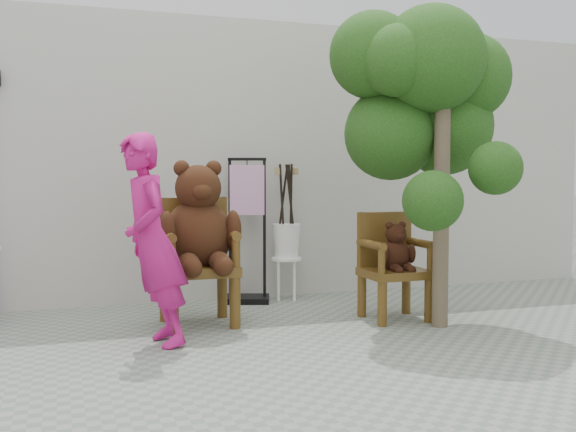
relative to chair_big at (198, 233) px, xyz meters
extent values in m
plane|color=gray|center=(0.63, -1.46, -0.82)|extent=(60.00, 60.00, 0.00)
cube|color=#AFADA4|center=(0.63, 1.64, 0.68)|extent=(9.00, 1.00, 3.00)
cylinder|color=#442D0E|center=(-0.27, -0.25, -0.59)|extent=(0.10, 0.10, 0.45)
cylinder|color=#442D0E|center=(-0.27, 0.23, -0.59)|extent=(0.10, 0.10, 0.45)
cylinder|color=#442D0E|center=(0.27, -0.25, -0.59)|extent=(0.10, 0.10, 0.45)
cylinder|color=#442D0E|center=(0.27, 0.23, -0.59)|extent=(0.10, 0.10, 0.45)
cube|color=#442D0E|center=(0.00, -0.01, -0.32)|extent=(0.65, 0.59, 0.09)
cube|color=#442D0E|center=(0.00, 0.25, 0.01)|extent=(0.61, 0.09, 0.59)
cylinder|color=#442D0E|center=(-0.28, 0.25, 0.01)|extent=(0.09, 0.09, 0.59)
cylinder|color=#442D0E|center=(-0.28, -0.25, -0.15)|extent=(0.08, 0.08, 0.27)
cylinder|color=#442D0E|center=(-0.28, -0.01, -0.01)|extent=(0.09, 0.56, 0.09)
cylinder|color=#442D0E|center=(0.28, 0.25, 0.01)|extent=(0.09, 0.09, 0.59)
cylinder|color=#442D0E|center=(0.28, -0.25, -0.15)|extent=(0.08, 0.08, 0.27)
cylinder|color=#442D0E|center=(0.28, -0.01, -0.01)|extent=(0.09, 0.56, 0.09)
ellipsoid|color=black|center=(0.00, 0.02, -0.02)|extent=(0.61, 0.52, 0.64)
sphere|color=black|center=(0.00, -0.01, 0.40)|extent=(0.41, 0.41, 0.41)
ellipsoid|color=black|center=(0.00, -0.17, 0.37)|extent=(0.18, 0.15, 0.15)
sphere|color=black|center=(-0.14, 0.00, 0.58)|extent=(0.14, 0.14, 0.14)
sphere|color=black|center=(0.14, 0.00, 0.58)|extent=(0.14, 0.14, 0.14)
ellipsoid|color=black|center=(-0.29, -0.11, 0.03)|extent=(0.14, 0.20, 0.37)
ellipsoid|color=black|center=(-0.13, -0.25, -0.23)|extent=(0.18, 0.36, 0.18)
sphere|color=black|center=(-0.13, -0.40, -0.25)|extent=(0.17, 0.17, 0.17)
ellipsoid|color=black|center=(0.29, -0.11, 0.03)|extent=(0.14, 0.20, 0.37)
ellipsoid|color=black|center=(0.13, -0.25, -0.23)|extent=(0.18, 0.36, 0.18)
sphere|color=black|center=(0.13, -0.40, -0.25)|extent=(0.17, 0.17, 0.17)
cylinder|color=#442D0E|center=(1.52, -0.59, -0.62)|extent=(0.08, 0.08, 0.39)
cylinder|color=#442D0E|center=(1.52, -0.16, -0.62)|extent=(0.08, 0.08, 0.39)
cylinder|color=#442D0E|center=(1.99, -0.59, -0.62)|extent=(0.08, 0.08, 0.39)
cylinder|color=#442D0E|center=(1.99, -0.16, -0.62)|extent=(0.08, 0.08, 0.39)
cube|color=#442D0E|center=(1.76, -0.38, -0.39)|extent=(0.56, 0.52, 0.08)
cube|color=#442D0E|center=(1.76, -0.16, -0.09)|extent=(0.54, 0.08, 0.52)
cylinder|color=#442D0E|center=(1.51, -0.16, -0.09)|extent=(0.08, 0.08, 0.52)
cylinder|color=#442D0E|center=(1.51, -0.59, -0.23)|extent=(0.07, 0.07, 0.24)
cylinder|color=#442D0E|center=(1.51, -0.38, -0.11)|extent=(0.08, 0.49, 0.08)
cylinder|color=#442D0E|center=(2.00, -0.16, -0.09)|extent=(0.08, 0.08, 0.52)
cylinder|color=#442D0E|center=(2.00, -0.59, -0.23)|extent=(0.07, 0.07, 0.24)
cylinder|color=#442D0E|center=(2.00, -0.38, -0.11)|extent=(0.08, 0.49, 0.08)
ellipsoid|color=black|center=(1.76, -0.37, -0.23)|extent=(0.29, 0.25, 0.31)
sphere|color=black|center=(1.76, -0.39, -0.02)|extent=(0.19, 0.19, 0.19)
ellipsoid|color=black|center=(1.76, -0.46, -0.04)|extent=(0.09, 0.07, 0.07)
sphere|color=black|center=(1.69, -0.38, 0.06)|extent=(0.07, 0.07, 0.07)
sphere|color=black|center=(1.83, -0.38, 0.06)|extent=(0.07, 0.07, 0.07)
ellipsoid|color=black|center=(1.62, -0.44, -0.20)|extent=(0.07, 0.10, 0.17)
ellipsoid|color=black|center=(1.69, -0.50, -0.32)|extent=(0.09, 0.17, 0.09)
sphere|color=black|center=(1.69, -0.57, -0.33)|extent=(0.08, 0.08, 0.08)
ellipsoid|color=black|center=(1.90, -0.44, -0.20)|extent=(0.07, 0.10, 0.17)
ellipsoid|color=black|center=(1.82, -0.50, -0.32)|extent=(0.09, 0.17, 0.09)
sphere|color=black|center=(1.82, -0.57, -0.33)|extent=(0.08, 0.08, 0.08)
imported|color=#B7166E|center=(-0.49, -0.64, 0.01)|extent=(0.50, 0.67, 1.66)
cube|color=black|center=(0.52, 0.94, -0.07)|extent=(0.04, 0.04, 1.50)
cube|color=black|center=(0.87, 0.84, -0.07)|extent=(0.04, 0.04, 1.50)
cube|color=black|center=(0.69, 0.89, 0.68)|extent=(0.39, 0.15, 0.03)
cube|color=black|center=(0.69, 0.89, -0.79)|extent=(0.54, 0.47, 0.06)
cube|color=#D18FBF|center=(0.69, 0.88, 0.36)|extent=(0.36, 0.15, 0.52)
cylinder|color=black|center=(0.69, 0.89, 0.65)|extent=(0.01, 0.01, 0.08)
cylinder|color=white|center=(1.13, 0.89, -0.38)|extent=(0.32, 0.32, 0.03)
cylinder|color=white|center=(1.21, 0.97, -0.60)|extent=(0.03, 0.03, 0.44)
cylinder|color=white|center=(1.04, 0.97, -0.60)|extent=(0.03, 0.03, 0.44)
cylinder|color=white|center=(1.04, 0.81, -0.60)|extent=(0.03, 0.03, 0.44)
cylinder|color=white|center=(1.21, 0.81, -0.60)|extent=(0.03, 0.03, 0.44)
cylinder|color=black|center=(1.10, 0.93, 0.24)|extent=(0.16, 0.11, 0.79)
cylinder|color=#9A7A46|center=(1.07, 0.98, 0.56)|extent=(0.05, 0.04, 0.08)
cylinder|color=black|center=(1.16, 0.85, 0.24)|extent=(0.15, 0.13, 0.79)
cylinder|color=#9A7A46|center=(1.20, 0.80, 0.56)|extent=(0.05, 0.04, 0.08)
cylinder|color=black|center=(1.08, 0.89, 0.24)|extent=(0.03, 0.14, 0.79)
cylinder|color=#9A7A46|center=(1.03, 0.89, 0.56)|extent=(0.04, 0.05, 0.07)
cylinder|color=black|center=(1.17, 0.86, 0.24)|extent=(0.12, 0.16, 0.79)
cylinder|color=#9A7A46|center=(1.22, 0.83, 0.56)|extent=(0.04, 0.05, 0.08)
cylinder|color=black|center=(1.18, 0.88, 0.24)|extent=(0.04, 0.12, 0.80)
cylinder|color=#9A7A46|center=(1.21, 0.87, 0.56)|extent=(0.04, 0.04, 0.07)
cylinder|color=black|center=(1.08, 0.89, 0.24)|extent=(0.03, 0.18, 0.79)
cylinder|color=#9A7A46|center=(1.02, 0.90, 0.56)|extent=(0.04, 0.05, 0.08)
cylinder|color=#493D2C|center=(2.00, -0.76, 0.40)|extent=(0.14, 0.14, 2.44)
sphere|color=#13340E|center=(1.50, -0.41, 1.58)|extent=(0.78, 0.78, 0.78)
sphere|color=#13340E|center=(1.59, -0.70, 1.49)|extent=(0.62, 0.62, 0.62)
sphere|color=#13340E|center=(2.39, -0.53, 1.41)|extent=(0.81, 0.81, 0.81)
sphere|color=#13340E|center=(2.25, -0.37, 0.97)|extent=(0.92, 0.92, 0.92)
sphere|color=#13340E|center=(1.71, -0.36, 0.90)|extent=(0.85, 0.85, 0.85)
sphere|color=#13340E|center=(1.94, -0.68, 1.53)|extent=(0.95, 0.95, 0.95)
sphere|color=#13340E|center=(2.08, -0.55, 1.46)|extent=(0.76, 0.76, 0.76)
sphere|color=#13340E|center=(1.66, -1.19, 0.31)|extent=(0.49, 0.49, 0.49)
sphere|color=#13340E|center=(2.18, -1.28, 0.57)|extent=(0.44, 0.44, 0.44)
camera|label=1|loc=(-1.17, -5.89, 0.52)|focal=42.00mm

